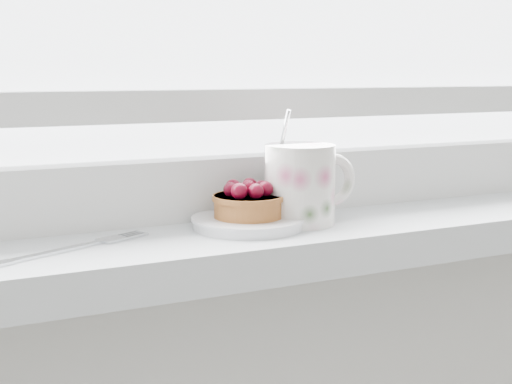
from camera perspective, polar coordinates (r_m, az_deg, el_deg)
saucer at (r=0.77m, az=-0.62°, el=-2.44°), size 0.12×0.12×0.01m
raspberry_tart at (r=0.77m, az=-0.63°, el=-0.76°), size 0.08×0.08×0.04m
floral_mug at (r=0.79m, az=3.71°, el=0.76°), size 0.11×0.08×0.13m
fork at (r=0.71m, az=-14.33°, el=-4.32°), size 0.16×0.08×0.00m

